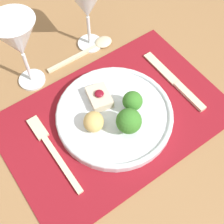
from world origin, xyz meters
TOP-DOWN VIEW (x-y plane):
  - ground_plane at (0.00, 0.00)m, footprint 8.00×8.00m
  - dining_table at (0.00, 0.00)m, footprint 1.19×1.29m
  - placemat at (0.00, 0.00)m, footprint 0.48×0.31m
  - dinner_plate at (-0.00, 0.00)m, footprint 0.25×0.25m
  - fork at (-0.15, 0.02)m, footprint 0.02×0.20m
  - knife at (0.17, -0.01)m, footprint 0.02×0.20m
  - spoon at (0.08, 0.19)m, footprint 0.18×0.04m
  - wine_glass_near at (0.08, 0.21)m, footprint 0.09×0.09m
  - wine_glass_far at (-0.10, 0.19)m, footprint 0.09×0.09m

SIDE VIEW (x-z plane):
  - ground_plane at x=0.00m, z-range 0.00..0.00m
  - dining_table at x=0.00m, z-range 0.29..1.05m
  - placemat at x=0.00m, z-range 0.76..0.76m
  - spoon at x=0.08m, z-range 0.75..0.77m
  - fork at x=-0.15m, z-range 0.76..0.77m
  - knife at x=0.17m, z-range 0.76..0.77m
  - dinner_plate at x=0.00m, z-range 0.74..0.81m
  - wine_glass_near at x=0.08m, z-range 0.80..0.98m
  - wine_glass_far at x=-0.10m, z-range 0.80..0.98m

